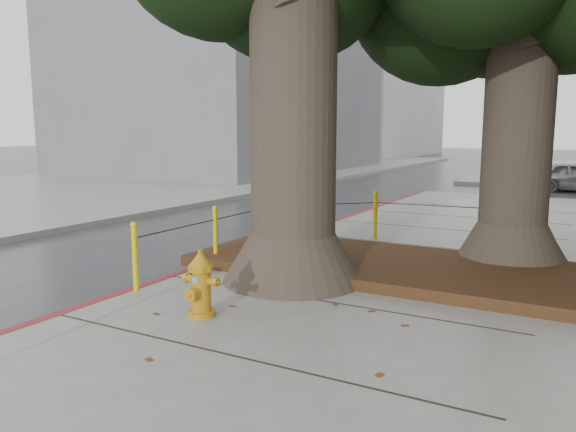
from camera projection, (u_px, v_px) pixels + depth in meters
name	position (u px, v px, depth m)	size (l,w,h in m)	color
ground	(191.00, 360.00, 5.67)	(140.00, 140.00, 0.00)	#28282B
sidewalk_opposite	(67.00, 190.00, 21.04)	(14.00, 60.00, 0.15)	slate
curb_red	(192.00, 274.00, 8.78)	(0.14, 26.00, 0.16)	maroon
planter_bed	(400.00, 267.00, 8.56)	(6.40, 2.60, 0.16)	black
building_far_grey	(228.00, 62.00, 30.97)	(12.00, 16.00, 12.00)	slate
building_far_white	(355.00, 73.00, 51.54)	(12.00, 18.00, 15.00)	silver
bollard_ring	(311.00, 225.00, 9.76)	(3.79, 5.39, 0.95)	yellow
fire_hydrant	(201.00, 284.00, 6.50)	(0.41, 0.37, 0.78)	#C58914
car_dark	(295.00, 165.00, 26.75)	(1.77, 4.36, 1.26)	black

